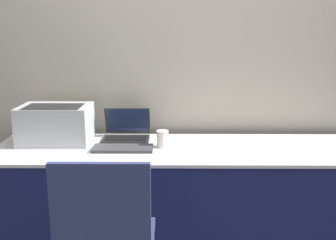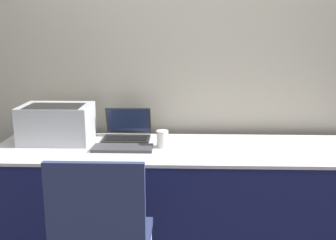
{
  "view_description": "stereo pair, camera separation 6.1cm",
  "coord_description": "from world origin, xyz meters",
  "px_view_note": "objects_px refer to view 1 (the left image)",
  "views": [
    {
      "loc": [
        -0.11,
        -2.16,
        1.49
      ],
      "look_at": [
        -0.13,
        0.37,
        0.9
      ],
      "focal_mm": 42.0,
      "sensor_mm": 36.0,
      "label": 1
    },
    {
      "loc": [
        -0.05,
        -2.16,
        1.49
      ],
      "look_at": [
        -0.13,
        0.37,
        0.9
      ],
      "focal_mm": 42.0,
      "sensor_mm": 36.0,
      "label": 2
    }
  ],
  "objects_px": {
    "laptop_left": "(126,132)",
    "external_keyboard": "(123,148)",
    "chair": "(107,235)",
    "coffee_cup": "(163,139)",
    "printer": "(56,123)"
  },
  "relations": [
    {
      "from": "laptop_left",
      "to": "external_keyboard",
      "type": "relative_size",
      "value": 0.84
    },
    {
      "from": "laptop_left",
      "to": "chair",
      "type": "height_order",
      "value": "chair"
    },
    {
      "from": "external_keyboard",
      "to": "chair",
      "type": "bearing_deg",
      "value": -89.14
    },
    {
      "from": "laptop_left",
      "to": "coffee_cup",
      "type": "xyz_separation_m",
      "value": [
        0.26,
        -0.2,
        0.01
      ]
    },
    {
      "from": "printer",
      "to": "coffee_cup",
      "type": "bearing_deg",
      "value": -8.31
    },
    {
      "from": "printer",
      "to": "laptop_left",
      "type": "xyz_separation_m",
      "value": [
        0.47,
        0.09,
        -0.09
      ]
    },
    {
      "from": "printer",
      "to": "chair",
      "type": "relative_size",
      "value": 0.5
    },
    {
      "from": "printer",
      "to": "external_keyboard",
      "type": "bearing_deg",
      "value": -19.64
    },
    {
      "from": "printer",
      "to": "external_keyboard",
      "type": "relative_size",
      "value": 1.21
    },
    {
      "from": "laptop_left",
      "to": "printer",
      "type": "bearing_deg",
      "value": -169.42
    },
    {
      "from": "external_keyboard",
      "to": "coffee_cup",
      "type": "bearing_deg",
      "value": 13.78
    },
    {
      "from": "coffee_cup",
      "to": "chair",
      "type": "relative_size",
      "value": 0.12
    },
    {
      "from": "coffee_cup",
      "to": "chair",
      "type": "height_order",
      "value": "chair"
    },
    {
      "from": "printer",
      "to": "laptop_left",
      "type": "distance_m",
      "value": 0.49
    },
    {
      "from": "external_keyboard",
      "to": "chair",
      "type": "distance_m",
      "value": 0.8
    }
  ]
}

